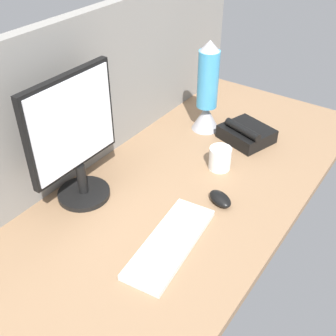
# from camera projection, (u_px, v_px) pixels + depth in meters

# --- Properties ---
(ground_plane) EXTENTS (1.80, 0.80, 0.03)m
(ground_plane) POSITION_uv_depth(u_px,v_px,m) (179.00, 191.00, 1.49)
(ground_plane) COLOR #8C6B4C
(cubicle_wall_back) EXTENTS (1.80, 0.05, 0.55)m
(cubicle_wall_back) POSITION_uv_depth(u_px,v_px,m) (93.00, 90.00, 1.49)
(cubicle_wall_back) COLOR gray
(cubicle_wall_back) RESTS_ON ground_plane
(monitor) EXTENTS (0.35, 0.18, 0.44)m
(monitor) POSITION_uv_depth(u_px,v_px,m) (74.00, 136.00, 1.31)
(monitor) COLOR black
(monitor) RESTS_ON ground_plane
(keyboard) EXTENTS (0.38, 0.17, 0.02)m
(keyboard) POSITION_uv_depth(u_px,v_px,m) (170.00, 243.00, 1.25)
(keyboard) COLOR silver
(keyboard) RESTS_ON ground_plane
(mouse) EXTENTS (0.09, 0.11, 0.03)m
(mouse) POSITION_uv_depth(u_px,v_px,m) (220.00, 199.00, 1.41)
(mouse) COLOR black
(mouse) RESTS_ON ground_plane
(mug_ceramic_white) EXTENTS (0.08, 0.08, 0.09)m
(mug_ceramic_white) POSITION_uv_depth(u_px,v_px,m) (220.00, 158.00, 1.55)
(mug_ceramic_white) COLOR white
(mug_ceramic_white) RESTS_ON ground_plane
(lava_lamp) EXTENTS (0.12, 0.12, 0.39)m
(lava_lamp) POSITION_uv_depth(u_px,v_px,m) (207.00, 94.00, 1.72)
(lava_lamp) COLOR #A5A5AD
(lava_lamp) RESTS_ON ground_plane
(desk_phone) EXTENTS (0.22, 0.23, 0.09)m
(desk_phone) POSITION_uv_depth(u_px,v_px,m) (246.00, 134.00, 1.72)
(desk_phone) COLOR black
(desk_phone) RESTS_ON ground_plane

